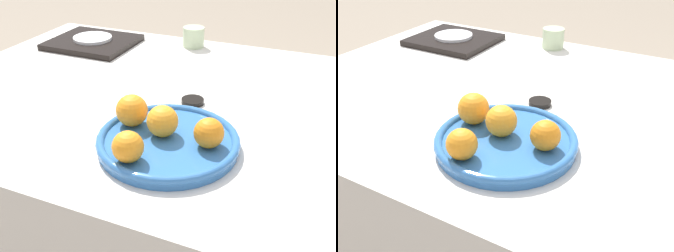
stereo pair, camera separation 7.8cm
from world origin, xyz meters
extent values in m
cube|color=silver|center=(0.00, 0.00, 0.36)|extent=(1.29, 0.95, 0.73)
cylinder|color=#336BAD|center=(0.10, -0.24, 0.74)|extent=(0.29, 0.29, 0.02)
torus|color=#336BAD|center=(0.10, -0.24, 0.75)|extent=(0.29, 0.29, 0.02)
sphere|color=orange|center=(0.09, -0.23, 0.78)|extent=(0.07, 0.07, 0.07)
sphere|color=orange|center=(0.07, -0.34, 0.78)|extent=(0.06, 0.06, 0.06)
sphere|color=orange|center=(0.19, -0.23, 0.78)|extent=(0.06, 0.06, 0.06)
sphere|color=orange|center=(0.01, -0.21, 0.78)|extent=(0.07, 0.07, 0.07)
cube|color=black|center=(-0.40, 0.27, 0.74)|extent=(0.28, 0.25, 0.02)
cylinder|color=white|center=(-0.40, 0.27, 0.75)|extent=(0.13, 0.13, 0.01)
cylinder|color=#B7CC9E|center=(-0.07, 0.39, 0.76)|extent=(0.07, 0.07, 0.07)
cylinder|color=black|center=(0.08, -0.03, 0.73)|extent=(0.06, 0.06, 0.01)
camera|label=1|loc=(0.37, -0.86, 1.17)|focal=42.00mm
camera|label=2|loc=(0.44, -0.83, 1.17)|focal=42.00mm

